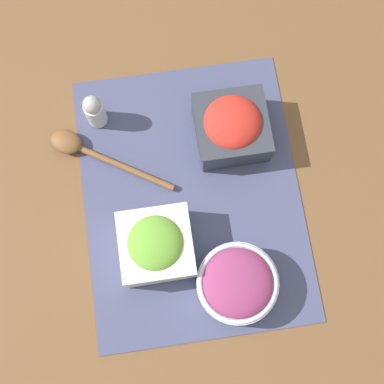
% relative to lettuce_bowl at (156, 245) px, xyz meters
% --- Properties ---
extents(ground_plane, '(3.00, 3.00, 0.00)m').
position_rel_lettuce_bowl_xyz_m(ground_plane, '(-0.09, 0.08, -0.05)').
color(ground_plane, brown).
extents(placemat, '(0.52, 0.40, 0.00)m').
position_rel_lettuce_bowl_xyz_m(placemat, '(-0.09, 0.08, -0.04)').
color(placemat, '#474C70').
rests_on(placemat, ground_plane).
extents(lettuce_bowl, '(0.13, 0.13, 0.09)m').
position_rel_lettuce_bowl_xyz_m(lettuce_bowl, '(0.00, 0.00, 0.00)').
color(lettuce_bowl, white).
rests_on(lettuce_bowl, placemat).
extents(onion_bowl, '(0.14, 0.14, 0.07)m').
position_rel_lettuce_bowl_xyz_m(onion_bowl, '(0.08, 0.13, -0.01)').
color(onion_bowl, silver).
rests_on(onion_bowl, placemat).
extents(tomato_bowl, '(0.13, 0.13, 0.09)m').
position_rel_lettuce_bowl_xyz_m(tomato_bowl, '(-0.20, 0.17, 0.00)').
color(tomato_bowl, '#333842').
rests_on(tomato_bowl, placemat).
extents(wooden_spoon, '(0.16, 0.23, 0.03)m').
position_rel_lettuce_bowl_xyz_m(wooden_spoon, '(-0.20, -0.11, -0.03)').
color(wooden_spoon, brown).
rests_on(wooden_spoon, placemat).
extents(pepper_shaker, '(0.04, 0.04, 0.09)m').
position_rel_lettuce_bowl_xyz_m(pepper_shaker, '(-0.27, -0.08, 0.00)').
color(pepper_shaker, silver).
rests_on(pepper_shaker, placemat).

